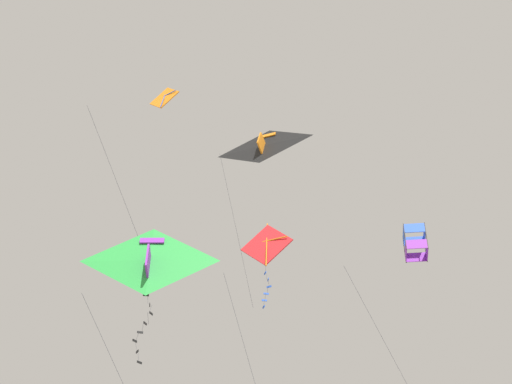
% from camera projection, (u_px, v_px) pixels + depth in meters
% --- Properties ---
extents(kite_diamond_near_left, '(2.15, 1.45, 8.44)m').
position_uv_depth(kite_diamond_near_left, '(267.00, 247.00, 28.62)').
color(kite_diamond_near_left, red).
extents(kite_delta_low_drifter, '(3.91, 3.05, 8.85)m').
position_uv_depth(kite_delta_low_drifter, '(264.00, 145.00, 40.62)').
color(kite_delta_low_drifter, black).
extents(kite_diamond_mid_left, '(3.15, 2.75, 6.92)m').
position_uv_depth(kite_diamond_mid_left, '(163.00, 101.00, 30.92)').
color(kite_diamond_mid_left, orange).
extents(kite_box_upper_right, '(3.67, 2.71, 7.77)m').
position_uv_depth(kite_box_upper_right, '(415.00, 245.00, 30.37)').
color(kite_box_upper_right, blue).
extents(kite_delta_far_centre, '(3.28, 2.20, 6.36)m').
position_uv_depth(kite_delta_far_centre, '(149.00, 261.00, 24.89)').
color(kite_delta_far_centre, green).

